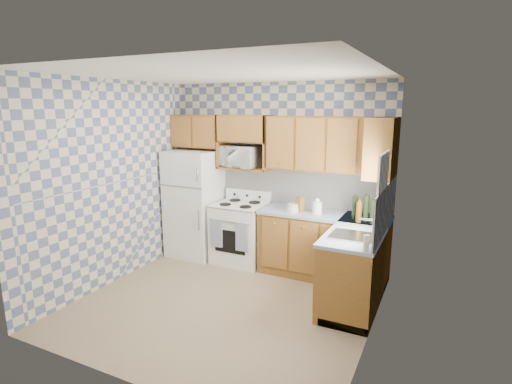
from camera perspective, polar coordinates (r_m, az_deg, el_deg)
floor at (r=5.06m, az=-4.37°, el=-15.57°), size 3.40×3.40×0.00m
back_wall at (r=6.00m, az=3.11°, el=2.51°), size 3.40×0.02×2.70m
right_wall at (r=4.03m, az=16.73°, el=-2.76°), size 0.02×3.20×2.70m
backsplash_back at (r=5.88m, az=6.65°, el=0.76°), size 2.60×0.02×0.56m
backsplash_right at (r=4.84m, az=18.05°, el=-2.24°), size 0.02×1.60×0.56m
refrigerator at (r=6.41m, az=-8.76°, el=-1.66°), size 0.75×0.70×1.68m
stove_body at (r=6.13m, az=-2.25°, el=-5.95°), size 0.76×0.65×0.90m
cooktop at (r=6.00m, az=-2.29°, el=-1.82°), size 0.76×0.65×0.02m
backguard at (r=6.22m, az=-1.11°, el=-0.42°), size 0.76×0.08×0.17m
dish_towel_left at (r=5.92m, az=-5.69°, el=-5.90°), size 0.20×0.02×0.41m
dish_towel_right at (r=5.72m, az=-2.03°, el=-6.50°), size 0.20×0.02×0.41m
base_cabinets_back at (r=5.69m, az=9.56°, el=-7.66°), size 1.75×0.60×0.88m
base_cabinets_right at (r=5.11m, az=14.23°, el=-10.20°), size 0.60×1.60×0.88m
countertop_back at (r=5.55m, az=9.71°, el=-3.20°), size 1.77×0.63×0.04m
countertop_right at (r=4.96m, az=14.45°, el=-5.27°), size 0.63×1.60×0.04m
upper_cabinets_back at (r=5.52m, az=10.47°, el=6.72°), size 1.75×0.33×0.74m
upper_cabinets_fridge at (r=6.40m, az=-8.25°, el=8.59°), size 0.82×0.33×0.50m
upper_cabinets_right at (r=5.19m, az=17.53°, el=6.03°), size 0.33×0.70×0.74m
microwave_shelf at (r=6.04m, az=-1.62°, el=3.40°), size 0.80×0.33×0.03m
microwave at (r=6.06m, az=-2.14°, el=5.10°), size 0.62×0.46×0.32m
sink at (r=4.63m, az=13.64°, el=-6.18°), size 0.48×0.40×0.03m
window at (r=4.45m, az=17.56°, el=-0.13°), size 0.02×0.66×0.86m
bottle_0 at (r=5.24m, az=15.42°, el=-2.29°), size 0.07×0.07×0.33m
bottle_1 at (r=5.17m, az=16.38°, el=-2.67°), size 0.07×0.07×0.31m
bottle_2 at (r=5.26m, az=17.10°, el=-2.58°), size 0.07×0.07×0.29m
bottle_3 at (r=5.18m, az=14.48°, el=-2.77°), size 0.07×0.07×0.27m
bottle_4 at (r=5.33m, az=13.95°, el=-2.16°), size 0.07×0.07×0.30m
knife_block at (r=5.58m, az=6.30°, el=-1.71°), size 0.12×0.12×0.21m
electric_kettle at (r=5.48m, az=8.72°, el=-2.26°), size 0.13×0.13×0.17m
food_containers at (r=5.55m, az=5.24°, el=-2.27°), size 0.17×0.17×0.11m
soap_bottle at (r=4.19m, az=15.47°, el=-7.06°), size 0.06×0.06×0.17m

